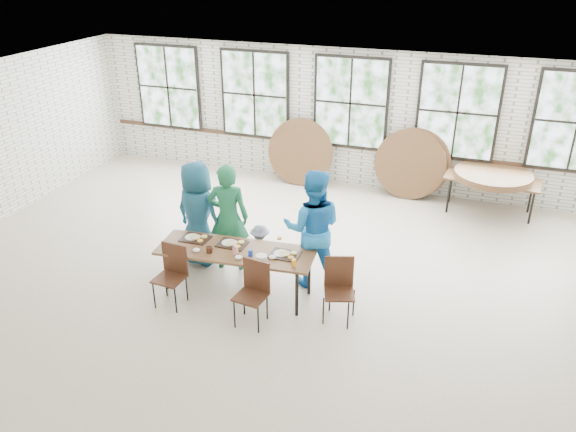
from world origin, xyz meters
name	(u,v)px	position (x,y,z in m)	size (l,w,h in m)	color
room	(351,105)	(0.00, 4.44, 1.83)	(12.00, 12.00, 12.00)	beige
dining_table	(236,253)	(-0.57, -0.37, 0.69)	(2.46, 1.01, 0.74)	brown
chair_near_left	(172,269)	(-1.36, -0.93, 0.56)	(0.45, 0.43, 0.95)	#442516
chair_near_right	(254,287)	(-0.03, -0.97, 0.56)	(0.47, 0.46, 0.95)	#442516
chair_spare	(339,283)	(1.08, -0.48, 0.56)	(0.53, 0.52, 0.95)	#442516
adult_teal	(198,214)	(-1.54, 0.28, 0.90)	(0.88, 0.57, 1.81)	#1A5363
adult_green	(228,217)	(-0.99, 0.28, 0.92)	(0.67, 0.44, 1.84)	#1A633C
toddler	(260,249)	(-0.44, 0.28, 0.43)	(0.55, 0.32, 0.86)	#152444
adult_blue	(313,228)	(0.45, 0.28, 0.96)	(0.94, 0.73, 1.93)	#1C7AC8
storage_table	(492,181)	(3.05, 3.95, 0.69)	(1.86, 0.92, 0.74)	brown
tabletop_clutter	(242,250)	(-0.46, -0.39, 0.77)	(1.98, 0.60, 0.11)	black
round_tops_stacked	(493,175)	(3.05, 3.95, 0.80)	(1.50, 1.50, 0.13)	brown
round_tops_leaning	(373,160)	(0.61, 4.23, 0.74)	(4.01, 0.40, 1.50)	brown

